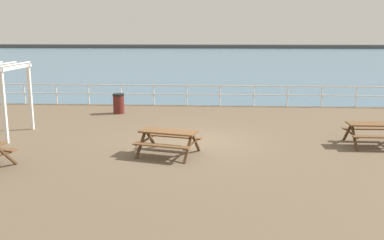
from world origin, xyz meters
TOP-DOWN VIEW (x-y plane):
  - ground_plane at (0.00, 0.00)m, footprint 30.00×24.00m
  - sea_band at (0.00, 52.75)m, footprint 142.00×90.00m
  - distant_shoreline at (0.00, 95.75)m, footprint 142.00×6.00m
  - seaward_railing at (0.00, 7.75)m, footprint 23.07×0.07m
  - picnic_table_near_left at (6.12, -0.16)m, footprint 1.80×1.55m
  - picnic_table_near_right at (-0.77, -1.70)m, footprint 2.13×1.91m
  - litter_bin at (-3.96, 5.21)m, footprint 0.55×0.55m

SIDE VIEW (x-z plane):
  - ground_plane at x=0.00m, z-range -0.20..0.00m
  - sea_band at x=0.00m, z-range 0.00..0.00m
  - distant_shoreline at x=0.00m, z-range -0.90..0.90m
  - litter_bin at x=-3.96m, z-range 0.00..0.95m
  - picnic_table_near_left at x=6.12m, z-range 0.19..0.98m
  - picnic_table_near_right at x=-0.77m, z-range 0.19..0.98m
  - seaward_railing at x=0.00m, z-range 0.20..1.28m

